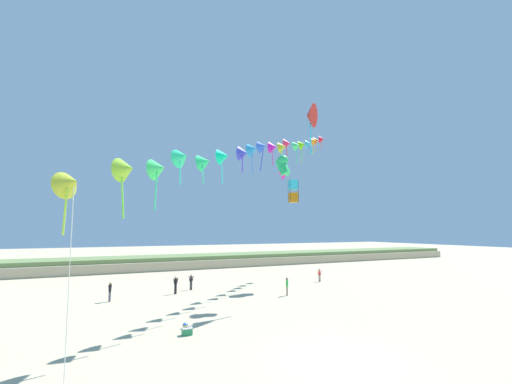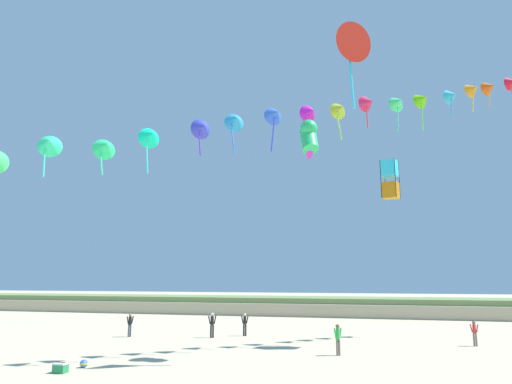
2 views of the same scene
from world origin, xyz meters
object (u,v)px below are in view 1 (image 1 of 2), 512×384
(person_far_right, at_px, (191,281))
(beach_cooler, at_px, (187,331))
(large_kite_mid_trail, at_px, (310,116))
(large_kite_high_solo, at_px, (283,167))
(person_far_left, at_px, (319,274))
(person_near_left, at_px, (110,290))
(person_mid_center, at_px, (176,284))
(large_kite_low_lead, at_px, (293,191))
(beach_ball, at_px, (185,326))
(person_near_right, at_px, (287,285))

(person_far_right, xyz_separation_m, beach_cooler, (-4.18, -14.53, -0.70))
(large_kite_mid_trail, xyz_separation_m, large_kite_high_solo, (-2.47, 0.90, -4.88))
(person_far_left, bearing_deg, person_near_left, -176.59)
(person_mid_center, bearing_deg, large_kite_low_lead, -6.04)
(person_far_right, relative_size, beach_cooler, 2.74)
(large_kite_high_solo, bearing_deg, person_far_right, 126.47)
(person_far_right, bearing_deg, beach_cooler, -106.04)
(person_near_left, relative_size, beach_cooler, 2.80)
(person_far_left, relative_size, beach_ball, 4.09)
(large_kite_mid_trail, bearing_deg, person_near_right, 120.80)
(person_near_right, relative_size, person_far_left, 1.10)
(person_near_left, xyz_separation_m, person_far_left, (22.69, 1.35, -0.08))
(large_kite_low_lead, bearing_deg, person_far_left, 19.88)
(person_near_right, xyz_separation_m, large_kite_high_solo, (-1.13, -1.36, 10.82))
(large_kite_mid_trail, xyz_separation_m, beach_cooler, (-12.71, -5.43, -16.43))
(person_near_right, bearing_deg, large_kite_mid_trail, -59.20)
(large_kite_mid_trail, bearing_deg, person_far_left, 50.59)
(person_far_left, xyz_separation_m, beach_ball, (-18.92, -11.96, -0.67))
(person_far_right, relative_size, large_kite_low_lead, 0.64)
(person_far_left, height_order, large_kite_mid_trail, large_kite_mid_trail)
(person_near_left, xyz_separation_m, beach_cooler, (3.53, -11.93, -0.72))
(person_near_right, relative_size, large_kite_mid_trail, 0.34)
(large_kite_mid_trail, bearing_deg, beach_cooler, -156.86)
(person_near_right, relative_size, large_kite_low_lead, 0.66)
(beach_ball, bearing_deg, person_mid_center, 80.15)
(large_kite_high_solo, bearing_deg, beach_cooler, -148.25)
(person_near_left, relative_size, large_kite_high_solo, 0.69)
(person_far_right, relative_size, large_kite_mid_trail, 0.33)
(person_far_right, distance_m, large_kite_low_lead, 14.34)
(person_far_right, xyz_separation_m, large_kite_mid_trail, (8.53, -9.10, 15.72))
(beach_cooler, relative_size, beach_ball, 1.59)
(person_near_left, height_order, large_kite_low_lead, large_kite_low_lead)
(person_mid_center, distance_m, large_kite_mid_trail, 20.28)
(person_near_left, bearing_deg, beach_ball, -70.45)
(large_kite_high_solo, xyz_separation_m, beach_cooler, (-10.24, -6.34, -11.55))
(large_kite_mid_trail, bearing_deg, beach_ball, -161.76)
(person_near_left, bearing_deg, person_near_right, -15.89)
(person_near_left, bearing_deg, person_far_right, 18.63)
(person_mid_center, bearing_deg, person_near_left, -169.87)
(person_near_right, bearing_deg, person_far_right, 136.42)
(large_kite_mid_trail, bearing_deg, large_kite_high_solo, 159.98)
(large_kite_low_lead, xyz_separation_m, large_kite_mid_trail, (-1.94, -6.22, 6.36))
(person_near_right, distance_m, large_kite_high_solo, 10.96)
(large_kite_high_solo, relative_size, beach_ball, 6.46)
(person_far_right, height_order, beach_ball, person_far_right)
(person_near_right, bearing_deg, beach_cooler, -145.91)
(person_near_right, bearing_deg, person_far_left, 35.65)
(person_near_right, relative_size, person_mid_center, 0.96)
(large_kite_low_lead, bearing_deg, person_mid_center, 173.96)
(beach_cooler, bearing_deg, person_near_right, 34.09)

